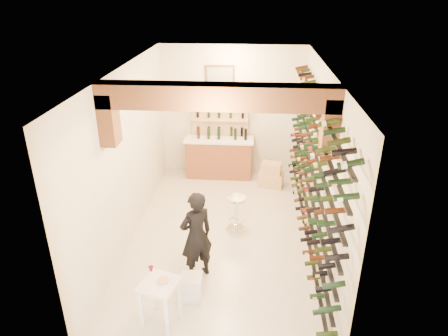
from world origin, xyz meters
name	(u,v)px	position (x,y,z in m)	size (l,w,h in m)	color
ground	(223,235)	(0.00, 0.00, 0.00)	(6.00, 6.00, 0.00)	beige
room_shell	(221,130)	(0.00, -0.26, 2.25)	(3.52, 6.02, 3.21)	beige
wine_rack	(309,165)	(1.53, 0.00, 1.55)	(0.32, 5.70, 2.56)	black
back_counter	(219,156)	(-0.30, 2.65, 0.53)	(1.70, 0.62, 1.29)	brown
back_shelving	(220,129)	(-0.30, 2.89, 1.17)	(1.40, 0.31, 2.73)	#DBAF7B
tasting_table	(160,290)	(-0.70, -2.30, 0.59)	(0.62, 0.62, 0.87)	white
white_stool	(192,287)	(-0.35, -1.76, 0.20)	(0.32, 0.32, 0.40)	white
person	(196,236)	(-0.33, -1.22, 0.78)	(0.57, 0.38, 1.57)	black
chrome_barstool	(236,211)	(0.24, 0.18, 0.43)	(0.38, 0.38, 0.74)	silver
crate_lower	(271,179)	(0.99, 2.17, 0.17)	(0.57, 0.40, 0.34)	tan
crate_upper	(271,168)	(0.99, 2.17, 0.47)	(0.45, 0.31, 0.26)	tan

